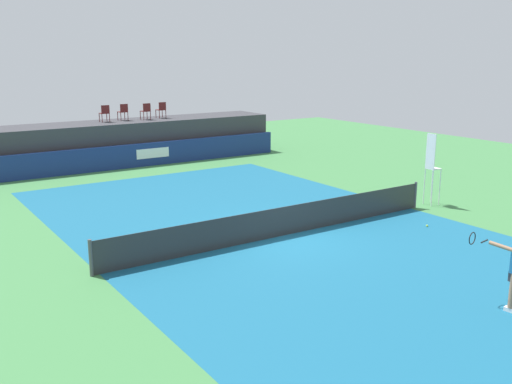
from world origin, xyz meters
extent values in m
plane|color=#3D7A42|center=(0.00, 3.00, 0.00)|extent=(48.00, 48.00, 0.00)
cube|color=#16597A|center=(0.00, 0.00, 0.00)|extent=(12.00, 22.00, 0.00)
cube|color=navy|center=(0.00, 13.50, 0.60)|extent=(18.00, 0.20, 1.20)
cube|color=white|center=(1.50, 13.39, 0.66)|extent=(1.80, 0.02, 0.50)
cube|color=#38383D|center=(0.00, 15.30, 1.10)|extent=(18.00, 2.80, 2.20)
cylinder|color=#561919|center=(-0.07, 15.61, 2.42)|extent=(0.04, 0.04, 0.44)
cylinder|color=#561919|center=(-0.48, 15.60, 2.42)|extent=(0.04, 0.04, 0.44)
cylinder|color=#561919|center=(-0.07, 15.20, 2.42)|extent=(0.04, 0.04, 0.44)
cylinder|color=#561919|center=(-0.47, 15.20, 2.42)|extent=(0.04, 0.04, 0.44)
cube|color=#561919|center=(-0.27, 15.40, 2.66)|extent=(0.45, 0.45, 0.03)
cube|color=#561919|center=(-0.27, 15.19, 2.88)|extent=(0.44, 0.03, 0.42)
cylinder|color=#561919|center=(0.99, 15.79, 2.42)|extent=(0.04, 0.04, 0.44)
cylinder|color=#561919|center=(0.59, 15.76, 2.42)|extent=(0.04, 0.04, 0.44)
cylinder|color=#561919|center=(1.02, 15.39, 2.42)|extent=(0.04, 0.04, 0.44)
cylinder|color=#561919|center=(0.61, 15.36, 2.42)|extent=(0.04, 0.04, 0.44)
cube|color=#561919|center=(0.80, 15.58, 2.66)|extent=(0.47, 0.47, 0.03)
cube|color=#561919|center=(0.82, 15.37, 2.88)|extent=(0.44, 0.05, 0.42)
cylinder|color=#561919|center=(2.16, 15.50, 2.42)|extent=(0.04, 0.04, 0.44)
cylinder|color=#561919|center=(1.76, 15.47, 2.42)|extent=(0.04, 0.04, 0.44)
cylinder|color=#561919|center=(2.19, 15.09, 2.42)|extent=(0.04, 0.04, 0.44)
cylinder|color=#561919|center=(1.79, 15.07, 2.42)|extent=(0.04, 0.04, 0.44)
cube|color=#561919|center=(1.98, 15.28, 2.66)|extent=(0.47, 0.47, 0.03)
cube|color=#561919|center=(1.99, 15.07, 2.88)|extent=(0.44, 0.05, 0.42)
cylinder|color=#561919|center=(3.19, 15.75, 2.42)|extent=(0.04, 0.04, 0.44)
cylinder|color=#561919|center=(2.79, 15.72, 2.42)|extent=(0.04, 0.04, 0.44)
cylinder|color=#561919|center=(3.22, 15.35, 2.42)|extent=(0.04, 0.04, 0.44)
cylinder|color=#561919|center=(2.82, 15.32, 2.42)|extent=(0.04, 0.04, 0.44)
cube|color=#561919|center=(3.01, 15.54, 2.66)|extent=(0.47, 0.47, 0.03)
cube|color=#561919|center=(3.02, 15.33, 2.88)|extent=(0.44, 0.06, 0.42)
cylinder|color=white|center=(7.32, -0.21, 0.70)|extent=(0.04, 0.04, 1.40)
cylinder|color=white|center=(7.34, 0.19, 0.70)|extent=(0.04, 0.04, 1.40)
cylinder|color=white|center=(6.92, -0.19, 0.70)|extent=(0.04, 0.04, 1.40)
cylinder|color=white|center=(6.94, 0.21, 0.70)|extent=(0.04, 0.04, 1.40)
cube|color=white|center=(7.13, 0.00, 1.41)|extent=(0.47, 0.47, 0.03)
cube|color=white|center=(6.92, 0.01, 2.09)|extent=(0.05, 0.44, 1.33)
cube|color=#2D2D2D|center=(0.00, 0.00, 0.47)|extent=(12.40, 0.02, 0.95)
cylinder|color=#4C4C51|center=(-6.20, 0.00, 0.50)|extent=(0.10, 0.10, 1.00)
cylinder|color=#4C4C51|center=(6.20, 0.00, 0.50)|extent=(0.10, 0.10, 1.00)
cube|color=white|center=(0.94, -7.38, 0.05)|extent=(0.16, 0.28, 0.10)
cylinder|color=#997051|center=(0.94, -7.38, 0.51)|extent=(0.14, 0.14, 0.82)
cylinder|color=#997051|center=(0.78, -7.13, 1.50)|extent=(0.18, 0.61, 0.14)
cylinder|color=black|center=(0.71, -6.72, 1.53)|extent=(0.30, 0.08, 0.03)
torus|color=black|center=(0.67, -6.43, 1.53)|extent=(0.30, 0.07, 0.30)
sphere|color=#D8EA33|center=(4.63, -1.92, 0.04)|extent=(0.07, 0.07, 0.07)
camera|label=1|loc=(-10.51, -14.17, 5.65)|focal=40.48mm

